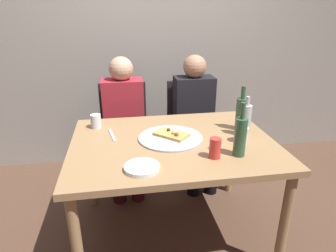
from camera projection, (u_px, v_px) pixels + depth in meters
ground_plane at (172, 231)px, 2.17m from camera, size 8.00×8.00×0.00m
back_wall at (150, 35)px, 2.88m from camera, size 6.00×0.10×2.60m
dining_table at (173, 152)px, 1.92m from camera, size 1.31×1.00×0.74m
pizza_tray at (170, 138)px, 1.93m from camera, size 0.43×0.43×0.01m
pizza_slice_last at (172, 134)px, 1.94m from camera, size 0.25×0.25×0.05m
wine_bottle at (246, 120)px, 1.94m from camera, size 0.07×0.07×0.27m
beer_bottle at (240, 136)px, 1.66m from camera, size 0.07×0.07×0.32m
water_bottle at (241, 113)px, 2.04m from camera, size 0.08×0.08×0.32m
tumbler_near at (242, 135)px, 1.86m from camera, size 0.08×0.08×0.10m
tumbler_far at (96, 121)px, 2.09m from camera, size 0.07×0.07×0.10m
soda_can at (215, 148)px, 1.66m from camera, size 0.07×0.07×0.12m
plate_stack at (142, 167)px, 1.55m from camera, size 0.19×0.19×0.02m
table_knife at (112, 135)px, 1.98m from camera, size 0.06×0.22×0.01m
chair_left at (124, 126)px, 2.75m from camera, size 0.44×0.44×0.90m
chair_right at (191, 122)px, 2.86m from camera, size 0.44×0.44×0.90m
guest_in_sweater at (124, 118)px, 2.57m from camera, size 0.36×0.56×1.17m
guest_in_beanie at (196, 114)px, 2.67m from camera, size 0.36×0.56×1.17m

